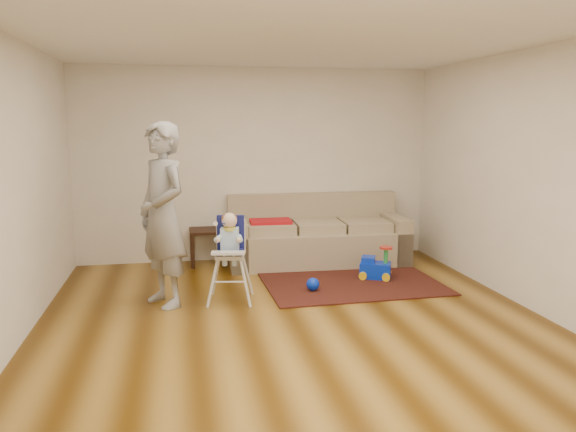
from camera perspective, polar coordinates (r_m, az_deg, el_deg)
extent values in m
plane|color=#482A06|center=(5.59, 0.80, -10.83)|extent=(5.50, 5.50, 0.00)
cube|color=beige|center=(7.98, -3.25, 5.21)|extent=(5.00, 0.04, 2.70)
cube|color=beige|center=(5.36, -26.35, 2.16)|extent=(0.04, 5.50, 2.70)
cube|color=beige|center=(6.29, 23.77, 3.28)|extent=(0.04, 5.50, 2.70)
cube|color=white|center=(5.30, 0.87, 17.70)|extent=(5.00, 5.50, 0.04)
cube|color=red|center=(7.59, -1.79, -0.55)|extent=(0.57, 0.37, 0.04)
cube|color=black|center=(6.98, 6.37, -6.67)|extent=(2.15, 1.64, 0.02)
sphere|color=#092DDD|center=(6.55, 2.54, -6.94)|extent=(0.15, 0.15, 0.15)
cylinder|color=#092DDD|center=(5.99, -6.40, -0.81)|extent=(0.03, 0.12, 0.01)
imported|color=gray|center=(6.05, -12.61, 0.07)|extent=(0.77, 0.85, 1.95)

